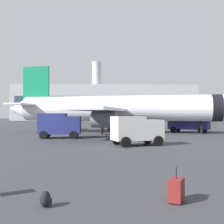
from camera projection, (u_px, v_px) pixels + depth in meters
airplane_at_gate at (117, 109)px, 41.53m from camera, size 35.42×32.23×10.50m
service_truck at (59, 124)px, 32.06m from camera, size 4.81×2.54×2.90m
fuel_truck at (188, 121)px, 42.35m from camera, size 6.33×5.29×3.20m
cargo_van at (137, 129)px, 24.42m from camera, size 4.79×3.39×2.60m
safety_cone_near at (133, 128)px, 51.06m from camera, size 0.44×0.44×0.63m
safety_cone_mid at (116, 127)px, 49.93m from camera, size 0.44×0.44×0.83m
rolling_suitcase at (176, 190)px, 8.65m from camera, size 0.66×0.75×1.10m
traveller_backpack at (46, 199)px, 8.19m from camera, size 0.36×0.40×0.48m
terminal_building at (105, 103)px, 133.91m from camera, size 85.19×21.27×28.43m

